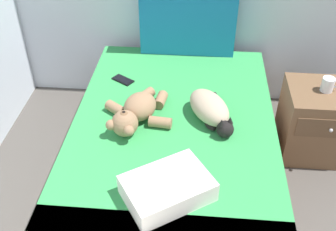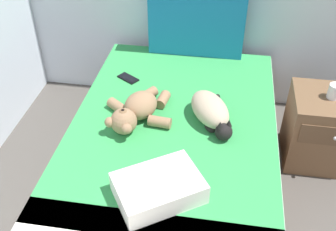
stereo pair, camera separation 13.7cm
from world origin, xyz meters
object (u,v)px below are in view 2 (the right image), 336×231
nightstand (325,129)px  mug (335,91)px  throw_pillow (159,188)px  cat (211,111)px  cell_phone (128,78)px  patterned_cushion (197,20)px  teddy_bear (136,110)px  bed (173,155)px

nightstand → mug: mug is taller
throw_pillow → mug: 1.35m
cat → cell_phone: bearing=148.1°
patterned_cushion → cell_phone: size_ratio=4.24×
cell_phone → mug: mug is taller
patterned_cushion → cat: size_ratio=1.57×
patterned_cushion → nightstand: patterned_cushion is taller
teddy_bear → nightstand: 1.30m
bed → cell_phone: bearing=130.5°
cell_phone → throw_pillow: (0.39, -0.99, 0.05)m
throw_pillow → mug: (0.96, 0.95, 0.01)m
bed → nightstand: size_ratio=3.73×
mug → cell_phone: bearing=178.5°
teddy_bear → mug: 1.25m
teddy_bear → throw_pillow: 0.60m
mug → cat: bearing=-156.1°
teddy_bear → cell_phone: bearing=110.1°
cell_phone → mug: bearing=-1.5°
patterned_cushion → nightstand: bearing=-26.7°
throw_pillow → mug: bearing=44.8°
teddy_bear → cell_phone: 0.46m
nightstand → cell_phone: bearing=178.3°
teddy_bear → mug: (1.19, 0.39, -0.00)m
cat → nightstand: cat is taller
cell_phone → nightstand: 1.38m
bed → cell_phone: size_ratio=11.67×
throw_pillow → mug: mug is taller
patterned_cushion → cell_phone: 0.66m
cat → nightstand: size_ratio=0.86×
cat → nightstand: bearing=23.3°
cell_phone → nightstand: size_ratio=0.32×
bed → nightstand: 1.06m
cell_phone → nightstand: nightstand is taller
teddy_bear → throw_pillow: size_ratio=1.27×
nightstand → cat: bearing=-156.7°
patterned_cushion → nightstand: size_ratio=1.36×
patterned_cushion → nightstand: 1.17m
nightstand → mug: (-0.01, 0.00, 0.30)m
bed → nightstand: nightstand is taller
cell_phone → bed: bearing=-49.5°
bed → throw_pillow: 0.62m
cat → nightstand: 0.89m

